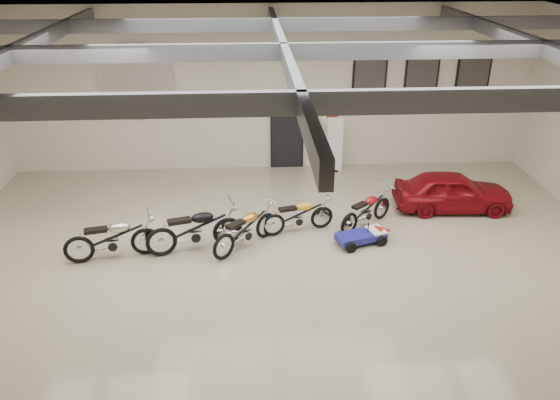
{
  "coord_description": "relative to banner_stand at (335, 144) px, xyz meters",
  "views": [
    {
      "loc": [
        -0.68,
        -10.34,
        6.67
      ],
      "look_at": [
        0.0,
        1.2,
        1.1
      ],
      "focal_mm": 35.0,
      "sensor_mm": 36.0,
      "label": 1
    }
  ],
  "objects": [
    {
      "name": "floor",
      "position": [
        -1.95,
        -5.5,
        -0.9
      ],
      "size": [
        16.0,
        12.0,
        0.01
      ],
      "primitive_type": "cube",
      "color": "tan",
      "rests_on": "ground"
    },
    {
      "name": "ceiling",
      "position": [
        -1.95,
        -5.5,
        4.1
      ],
      "size": [
        16.0,
        12.0,
        0.01
      ],
      "primitive_type": "cube",
      "color": "gray",
      "rests_on": "back_wall"
    },
    {
      "name": "back_wall",
      "position": [
        -1.95,
        0.5,
        1.6
      ],
      "size": [
        16.0,
        0.02,
        5.0
      ],
      "primitive_type": "cube",
      "color": "beige",
      "rests_on": "floor"
    },
    {
      "name": "ceiling_beams",
      "position": [
        -1.95,
        -5.5,
        3.85
      ],
      "size": [
        15.8,
        11.8,
        0.32
      ],
      "primitive_type": null,
      "color": "#515458",
      "rests_on": "ceiling"
    },
    {
      "name": "door",
      "position": [
        -1.45,
        0.45,
        0.15
      ],
      "size": [
        0.92,
        0.08,
        2.1
      ],
      "primitive_type": "cube",
      "color": "black",
      "rests_on": "back_wall"
    },
    {
      "name": "logo_plaque",
      "position": [
        -5.95,
        0.45,
        1.9
      ],
      "size": [
        2.3,
        0.06,
        1.16
      ],
      "primitive_type": null,
      "color": "silver",
      "rests_on": "back_wall"
    },
    {
      "name": "poster_left",
      "position": [
        1.05,
        0.46,
        2.2
      ],
      "size": [
        1.05,
        0.08,
        1.35
      ],
      "primitive_type": null,
      "color": "black",
      "rests_on": "back_wall"
    },
    {
      "name": "poster_mid",
      "position": [
        2.65,
        0.46,
        2.2
      ],
      "size": [
        1.05,
        0.08,
        1.35
      ],
      "primitive_type": null,
      "color": "black",
      "rests_on": "back_wall"
    },
    {
      "name": "poster_right",
      "position": [
        4.25,
        0.46,
        2.2
      ],
      "size": [
        1.05,
        0.08,
        1.35
      ],
      "primitive_type": null,
      "color": "black",
      "rests_on": "back_wall"
    },
    {
      "name": "oil_sign",
      "position": [
        -0.05,
        0.45,
        0.8
      ],
      "size": [
        0.72,
        0.1,
        0.72
      ],
      "primitive_type": null,
      "color": "white",
      "rests_on": "back_wall"
    },
    {
      "name": "banner_stand",
      "position": [
        0.0,
        0.0,
        0.0
      ],
      "size": [
        0.5,
        0.24,
        1.79
      ],
      "primitive_type": null,
      "rotation": [
        0.0,
        0.0,
        -0.09
      ],
      "color": "white",
      "rests_on": "floor"
    },
    {
      "name": "motorcycle_silver",
      "position": [
        -5.81,
        -4.88,
        -0.35
      ],
      "size": [
        2.18,
        1.06,
        1.09
      ],
      "primitive_type": null,
      "rotation": [
        0.0,
        0.0,
        0.21
      ],
      "color": "silver",
      "rests_on": "floor"
    },
    {
      "name": "motorcycle_black",
      "position": [
        -3.96,
        -4.62,
        -0.32
      ],
      "size": [
        2.33,
        1.26,
        1.16
      ],
      "primitive_type": null,
      "rotation": [
        0.0,
        0.0,
        0.27
      ],
      "color": "silver",
      "rests_on": "floor"
    },
    {
      "name": "motorcycle_gold",
      "position": [
        -2.79,
        -4.57,
        -0.38
      ],
      "size": [
        1.84,
        1.82,
        1.03
      ],
      "primitive_type": null,
      "rotation": [
        0.0,
        0.0,
        0.77
      ],
      "color": "silver",
      "rests_on": "floor"
    },
    {
      "name": "motorcycle_yellow",
      "position": [
        -1.48,
        -3.88,
        -0.42
      ],
      "size": [
        1.92,
        1.03,
        0.95
      ],
      "primitive_type": null,
      "rotation": [
        0.0,
        0.0,
        0.27
      ],
      "color": "silver",
      "rests_on": "floor"
    },
    {
      "name": "motorcycle_red",
      "position": [
        0.27,
        -3.69,
        -0.42
      ],
      "size": [
        1.78,
        1.59,
        0.95
      ],
      "primitive_type": null,
      "rotation": [
        0.0,
        0.0,
        0.68
      ],
      "color": "silver",
      "rests_on": "floor"
    },
    {
      "name": "go_kart",
      "position": [
        0.11,
        -4.51,
        -0.63
      ],
      "size": [
        1.61,
        1.09,
        0.53
      ],
      "primitive_type": null,
      "rotation": [
        0.0,
        0.0,
        0.32
      ],
      "color": "navy",
      "rests_on": "floor"
    },
    {
      "name": "vintage_car",
      "position": [
        2.79,
        -2.85,
        -0.37
      ],
      "size": [
        1.41,
        3.17,
        1.06
      ],
      "primitive_type": "imported",
      "rotation": [
        0.0,
        0.0,
        1.52
      ],
      "color": "maroon",
      "rests_on": "floor"
    }
  ]
}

